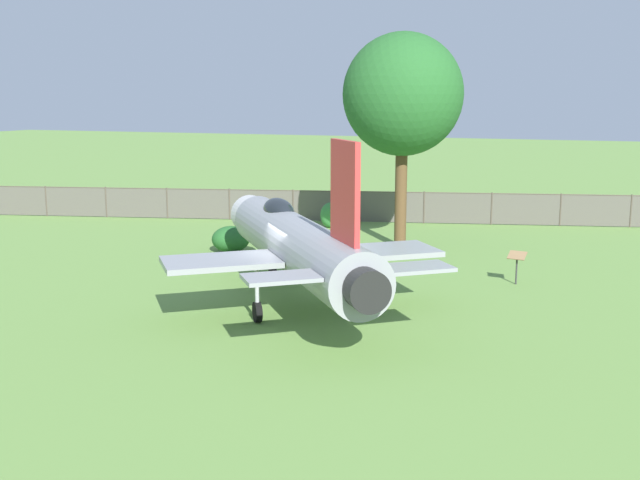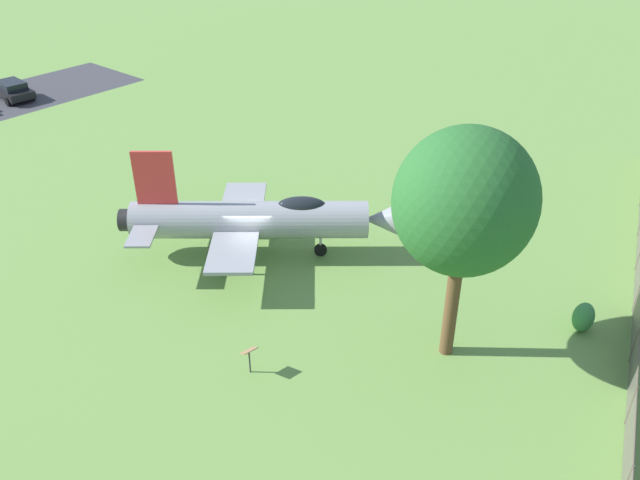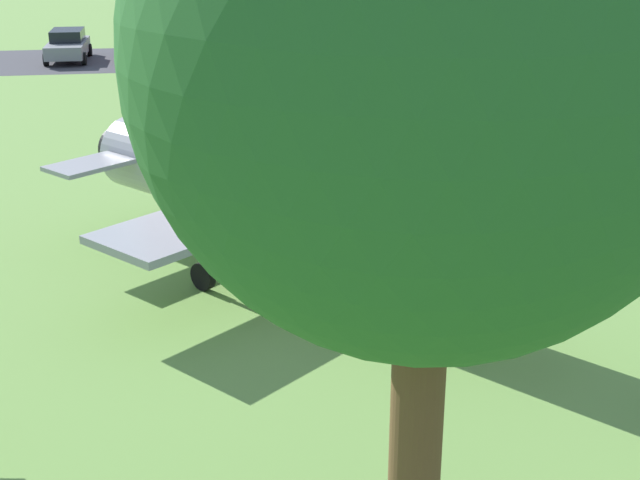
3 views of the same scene
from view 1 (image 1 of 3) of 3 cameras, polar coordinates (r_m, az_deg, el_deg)
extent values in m
plane|color=#668E42|center=(23.52, -1.56, -5.08)|extent=(200.00, 200.00, 0.00)
cylinder|color=gray|center=(23.07, -1.59, -0.44)|extent=(8.13, 9.45, 1.72)
cone|color=gray|center=(28.78, -4.92, 1.74)|extent=(2.14, 2.16, 1.46)
cylinder|color=black|center=(17.86, 3.49, -3.75)|extent=(1.18, 1.12, 1.03)
ellipsoid|color=black|center=(25.20, -3.11, 2.17)|extent=(2.09, 2.27, 0.84)
cube|color=red|center=(18.88, 1.86, 3.62)|extent=(1.24, 1.48, 2.53)
cube|color=gray|center=(22.04, -7.42, -1.62)|extent=(3.81, 3.64, 0.16)
cube|color=gray|center=(23.42, 4.64, -0.84)|extent=(3.81, 3.64, 0.16)
cube|color=gray|center=(18.31, -2.92, -2.82)|extent=(2.09, 1.99, 0.10)
cube|color=gray|center=(19.49, 7.14, -2.07)|extent=(2.09, 1.99, 0.10)
cylinder|color=#A5A8AD|center=(26.31, -3.55, -1.09)|extent=(0.12, 0.12, 1.47)
cylinder|color=black|center=(26.47, -3.53, -2.64)|extent=(0.52, 0.58, 0.60)
cylinder|color=#A5A8AD|center=(21.87, -4.72, -3.52)|extent=(0.12, 0.12, 1.47)
cylinder|color=black|center=(22.06, -4.69, -5.37)|extent=(0.52, 0.58, 0.60)
cylinder|color=#A5A8AD|center=(22.75, 2.97, -2.95)|extent=(0.12, 0.12, 1.47)
cylinder|color=black|center=(22.93, 2.95, -4.73)|extent=(0.52, 0.58, 0.60)
cylinder|color=brown|center=(32.73, 6.05, 3.86)|extent=(0.51, 0.51, 5.08)
ellipsoid|color=#235B26|center=(32.51, 6.19, 10.74)|extent=(5.03, 4.84, 5.11)
cylinder|color=#4C4238|center=(40.79, 22.15, 2.02)|extent=(0.08, 0.08, 1.64)
cylinder|color=#4C4238|center=(40.03, 17.48, 2.16)|extent=(0.08, 0.08, 1.64)
cylinder|color=#4C4238|center=(39.55, 12.66, 2.30)|extent=(0.08, 0.08, 1.64)
cylinder|color=#4C4238|center=(39.35, 7.75, 2.42)|extent=(0.08, 0.08, 1.64)
cylinder|color=#4C4238|center=(39.44, 2.83, 2.52)|extent=(0.08, 0.08, 1.64)
cylinder|color=#4C4238|center=(39.82, -2.03, 2.60)|extent=(0.08, 0.08, 1.64)
cylinder|color=#4C4238|center=(40.48, -6.77, 2.67)|extent=(0.08, 0.08, 1.64)
cylinder|color=#4C4238|center=(41.40, -11.32, 2.71)|extent=(0.08, 0.08, 1.64)
cylinder|color=#4C4238|center=(42.57, -15.65, 2.74)|extent=(0.08, 0.08, 1.64)
cylinder|color=#4C4238|center=(43.98, -19.73, 2.75)|extent=(0.08, 0.08, 1.64)
cylinder|color=#4C4238|center=(39.49, 0.39, 3.67)|extent=(36.02, 9.31, 0.05)
cube|color=#59544C|center=(39.59, 0.39, 2.56)|extent=(36.02, 9.28, 1.57)
ellipsoid|color=#235B26|center=(32.00, -6.67, 0.06)|extent=(1.57, 1.56, 1.08)
ellipsoid|color=#387F3D|center=(37.73, 0.79, 1.87)|extent=(1.02, 0.82, 1.25)
cylinder|color=#333333|center=(27.18, 14.43, -2.29)|extent=(0.06, 0.06, 0.90)
cube|color=olive|center=(27.06, 14.48, -1.11)|extent=(0.66, 0.50, 0.25)
camera|label=2|loc=(41.84, 36.55, 22.62)|focal=36.34mm
camera|label=3|loc=(38.95, 12.12, 12.20)|focal=50.31mm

